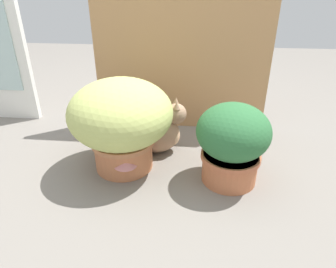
{
  "coord_description": "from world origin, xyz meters",
  "views": [
    {
      "loc": [
        0.24,
        -1.26,
        0.88
      ],
      "look_at": [
        0.11,
        0.04,
        0.18
      ],
      "focal_mm": 32.28,
      "sensor_mm": 36.0,
      "label": 1
    }
  ],
  "objects_px": {
    "grass_planter": "(121,120)",
    "cat": "(159,131)",
    "mushroom_ornament_pink": "(125,163)",
    "leafy_planter": "(232,142)"
  },
  "relations": [
    {
      "from": "mushroom_ornament_pink",
      "to": "leafy_planter",
      "type": "bearing_deg",
      "value": 5.69
    },
    {
      "from": "leafy_planter",
      "to": "mushroom_ornament_pink",
      "type": "height_order",
      "value": "leafy_planter"
    },
    {
      "from": "cat",
      "to": "mushroom_ornament_pink",
      "type": "height_order",
      "value": "cat"
    },
    {
      "from": "leafy_planter",
      "to": "mushroom_ornament_pink",
      "type": "bearing_deg",
      "value": -174.31
    },
    {
      "from": "leafy_planter",
      "to": "cat",
      "type": "distance_m",
      "value": 0.44
    },
    {
      "from": "grass_planter",
      "to": "leafy_planter",
      "type": "height_order",
      "value": "grass_planter"
    },
    {
      "from": "cat",
      "to": "grass_planter",
      "type": "bearing_deg",
      "value": -133.34
    },
    {
      "from": "grass_planter",
      "to": "leafy_planter",
      "type": "distance_m",
      "value": 0.53
    },
    {
      "from": "grass_planter",
      "to": "mushroom_ornament_pink",
      "type": "height_order",
      "value": "grass_planter"
    },
    {
      "from": "grass_planter",
      "to": "cat",
      "type": "relative_size",
      "value": 1.29
    }
  ]
}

